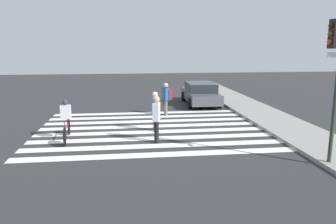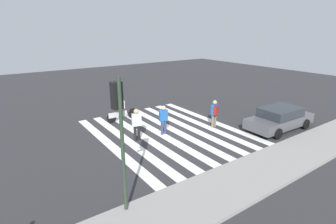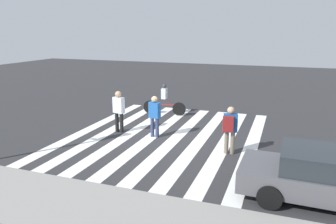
{
  "view_description": "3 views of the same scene",
  "coord_description": "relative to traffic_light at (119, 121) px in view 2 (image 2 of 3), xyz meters",
  "views": [
    {
      "loc": [
        14.42,
        -0.96,
        3.74
      ],
      "look_at": [
        0.74,
        0.72,
        0.92
      ],
      "focal_mm": 35.0,
      "sensor_mm": 36.0,
      "label": 1
    },
    {
      "loc": [
        8.46,
        12.21,
        5.97
      ],
      "look_at": [
        -0.18,
        -0.13,
        1.19
      ],
      "focal_mm": 28.0,
      "sensor_mm": 36.0,
      "label": 2
    },
    {
      "loc": [
        -4.65,
        12.39,
        4.42
      ],
      "look_at": [
        -0.3,
        0.42,
        1.2
      ],
      "focal_mm": 35.0,
      "sensor_mm": 36.0,
      "label": 3
    }
  ],
  "objects": [
    {
      "name": "crosswalk_stripes",
      "position": [
        -5.33,
        -5.14,
        -3.28
      ],
      "size": [
        7.72,
        10.0,
        0.01
      ],
      "color": "white",
      "rests_on": "ground_plane"
    },
    {
      "name": "car_parked_silver_sedan",
      "position": [
        -11.29,
        -1.49,
        -2.56
      ],
      "size": [
        4.61,
        2.09,
        1.4
      ],
      "rotation": [
        0.0,
        0.0,
        -0.02
      ],
      "color": "#4C4C51",
      "rests_on": "ground_plane"
    },
    {
      "name": "cyclist_near_curb",
      "position": [
        -4.03,
        -8.58,
        -2.41
      ],
      "size": [
        2.33,
        0.42,
        1.65
      ],
      "rotation": [
        0.0,
        0.0,
        0.07
      ],
      "color": "black",
      "rests_on": "ground_plane"
    },
    {
      "name": "pedestrian_adult_yellow_jacket",
      "position": [
        -3.24,
        -5.04,
        -2.24
      ],
      "size": [
        0.55,
        0.35,
        1.84
      ],
      "rotation": [
        0.0,
        0.0,
        -0.25
      ],
      "color": "black",
      "rests_on": "ground_plane"
    },
    {
      "name": "sidewalk_curb",
      "position": [
        -5.33,
        1.11,
        -3.21
      ],
      "size": [
        36.0,
        2.5,
        0.14
      ],
      "color": "gray",
      "rests_on": "ground_plane"
    },
    {
      "name": "pedestrian_adult_blue_shirt",
      "position": [
        -4.96,
        -4.94,
        -2.29
      ],
      "size": [
        0.53,
        0.34,
        1.76
      ],
      "rotation": [
        0.0,
        0.0,
        2.88
      ],
      "color": "navy",
      "rests_on": "ground_plane"
    },
    {
      "name": "traffic_light",
      "position": [
        0.0,
        0.0,
        0.0
      ],
      "size": [
        0.6,
        0.5,
        4.68
      ],
      "color": "#283828",
      "rests_on": "ground_plane"
    },
    {
      "name": "ground_plane",
      "position": [
        -5.33,
        -5.14,
        -3.28
      ],
      "size": [
        60.0,
        60.0,
        0.0
      ],
      "primitive_type": "plane",
      "color": "#2D2D30"
    },
    {
      "name": "pedestrian_child_with_backpack",
      "position": [
        -8.24,
        -4.05,
        -2.25
      ],
      "size": [
        0.53,
        0.49,
        1.76
      ],
      "rotation": [
        0.0,
        0.0,
        3.41
      ],
      "color": "#6B6051",
      "rests_on": "ground_plane"
    }
  ]
}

